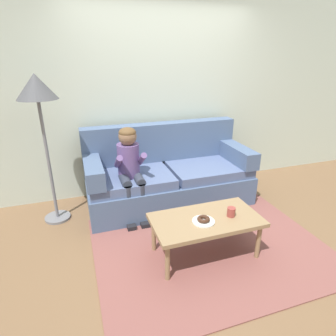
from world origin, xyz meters
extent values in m
plane|color=brown|center=(0.00, 0.00, 0.00)|extent=(10.00, 10.00, 0.00)
cube|color=beige|center=(0.00, 1.40, 1.40)|extent=(8.00, 0.10, 2.80)
cube|color=brown|center=(0.00, -0.25, 0.01)|extent=(2.34, 1.81, 0.01)
cube|color=slate|center=(-0.09, 0.80, 0.19)|extent=(2.11, 0.90, 0.38)
cube|color=slate|center=(-0.62, 0.75, 0.44)|extent=(1.01, 0.74, 0.12)
cube|color=slate|center=(0.44, 0.75, 0.44)|extent=(1.01, 0.74, 0.12)
cube|color=slate|center=(-0.09, 1.15, 0.76)|extent=(2.11, 0.20, 0.51)
cube|color=slate|center=(-1.05, 0.80, 0.61)|extent=(0.20, 0.90, 0.22)
cube|color=slate|center=(0.86, 0.80, 0.61)|extent=(0.20, 0.90, 0.22)
cube|color=#937551|center=(-0.11, -0.34, 0.40)|extent=(1.04, 0.55, 0.04)
cylinder|color=#937551|center=(-0.57, -0.56, 0.19)|extent=(0.04, 0.04, 0.38)
cylinder|color=#937551|center=(0.35, -0.56, 0.19)|extent=(0.04, 0.04, 0.38)
cylinder|color=#937551|center=(-0.57, -0.12, 0.19)|extent=(0.04, 0.04, 0.38)
cylinder|color=#937551|center=(0.35, -0.12, 0.19)|extent=(0.04, 0.04, 0.38)
cylinder|color=#664C84|center=(-0.63, 0.72, 0.70)|extent=(0.26, 0.26, 0.40)
sphere|color=#846047|center=(-0.63, 0.70, 1.00)|extent=(0.21, 0.21, 0.21)
ellipsoid|color=brown|center=(-0.63, 0.70, 1.04)|extent=(0.20, 0.20, 0.12)
cylinder|color=#333847|center=(-0.71, 0.57, 0.51)|extent=(0.11, 0.30, 0.11)
cylinder|color=#333847|center=(-0.71, 0.42, 0.28)|extent=(0.09, 0.09, 0.44)
cube|color=black|center=(-0.71, 0.37, 0.03)|extent=(0.10, 0.20, 0.06)
cylinder|color=#664C84|center=(-0.77, 0.62, 0.74)|extent=(0.07, 0.29, 0.23)
cylinder|color=#333847|center=(-0.55, 0.57, 0.51)|extent=(0.11, 0.30, 0.11)
cylinder|color=#333847|center=(-0.55, 0.42, 0.28)|extent=(0.09, 0.09, 0.44)
cube|color=black|center=(-0.55, 0.37, 0.03)|extent=(0.10, 0.20, 0.06)
cylinder|color=#664C84|center=(-0.50, 0.62, 0.74)|extent=(0.07, 0.29, 0.23)
cylinder|color=white|center=(-0.16, -0.39, 0.43)|extent=(0.21, 0.21, 0.01)
torus|color=#422619|center=(-0.16, -0.39, 0.45)|extent=(0.17, 0.17, 0.04)
cylinder|color=#993D38|center=(0.13, -0.38, 0.46)|extent=(0.08, 0.08, 0.09)
cube|color=red|center=(0.48, 0.08, 0.03)|extent=(0.16, 0.09, 0.05)
cylinder|color=red|center=(0.39, 0.08, 0.03)|extent=(0.06, 0.06, 0.05)
cylinder|color=red|center=(0.56, 0.08, 0.03)|extent=(0.06, 0.06, 0.05)
cylinder|color=slate|center=(-1.52, 0.84, 0.01)|extent=(0.30, 0.30, 0.03)
cylinder|color=slate|center=(-1.52, 0.84, 0.76)|extent=(0.04, 0.04, 1.46)
cone|color=#4C4C51|center=(-1.52, 0.84, 1.57)|extent=(0.42, 0.42, 0.26)
camera|label=1|loc=(-1.20, -2.43, 1.87)|focal=30.34mm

